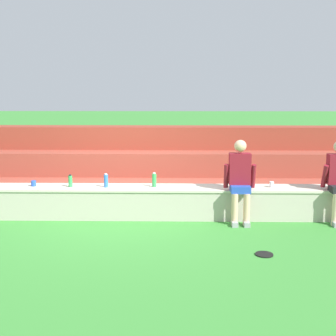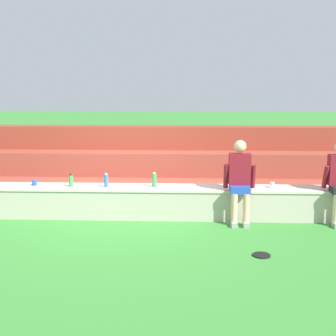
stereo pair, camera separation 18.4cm
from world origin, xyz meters
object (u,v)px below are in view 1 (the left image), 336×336
Objects in this scene: person_left_of_center at (240,178)px; plastic_cup_left_end at (272,184)px; water_bottle_center_gap at (106,181)px; water_bottle_near_right at (70,181)px; frisbee at (264,254)px; water_bottle_mid_right at (154,180)px; plastic_cup_right_end at (34,183)px.

person_left_of_center reaches higher than plastic_cup_left_end.
water_bottle_near_right is (-0.64, 0.01, -0.01)m from water_bottle_center_gap.
water_bottle_center_gap is 0.99× the size of frisbee.
water_bottle_center_gap is at bearing -1.16° from water_bottle_near_right.
person_left_of_center is at bearing -11.91° from water_bottle_mid_right.
plastic_cup_left_end is (0.61, 0.31, -0.17)m from person_left_of_center.
plastic_cup_right_end reaches higher than frisbee.
person_left_of_center is 13.82× the size of plastic_cup_left_end.
frisbee is at bearing -36.35° from water_bottle_center_gap.
plastic_cup_left_end is 1.03× the size of plastic_cup_right_end.
water_bottle_mid_right is 2.51× the size of plastic_cup_left_end.
person_left_of_center reaches higher than plastic_cup_right_end.
plastic_cup_right_end is (-2.19, 0.02, -0.07)m from water_bottle_mid_right.
water_bottle_mid_right is 0.86m from water_bottle_center_gap.
plastic_cup_left_end is 4.29m from plastic_cup_right_end.
plastic_cup_right_end is at bearing 175.52° from water_bottle_near_right.
person_left_of_center is 5.50× the size of water_bottle_mid_right.
person_left_of_center is 1.75m from frisbee.
water_bottle_center_gap is 1.33m from plastic_cup_right_end.
water_bottle_mid_right is at bearing -179.98° from plastic_cup_left_end.
water_bottle_mid_right is 2.58m from frisbee.
water_bottle_near_right is (-1.50, -0.04, -0.02)m from water_bottle_mid_right.
frisbee is (1.63, -1.88, -0.67)m from water_bottle_mid_right.
water_bottle_near_right is 3.70m from frisbee.
person_left_of_center is at bearing -6.42° from water_bottle_center_gap.
water_bottle_center_gap is 0.64m from water_bottle_near_right.
plastic_cup_left_end is 0.41× the size of frisbee.
person_left_of_center is 5.75× the size of water_bottle_center_gap.
person_left_of_center is at bearing -5.14° from plastic_cup_right_end.
frisbee is at bearing -84.84° from person_left_of_center.
water_bottle_center_gap reaches higher than water_bottle_near_right.
plastic_cup_left_end is at bearing -0.22° from plastic_cup_right_end.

